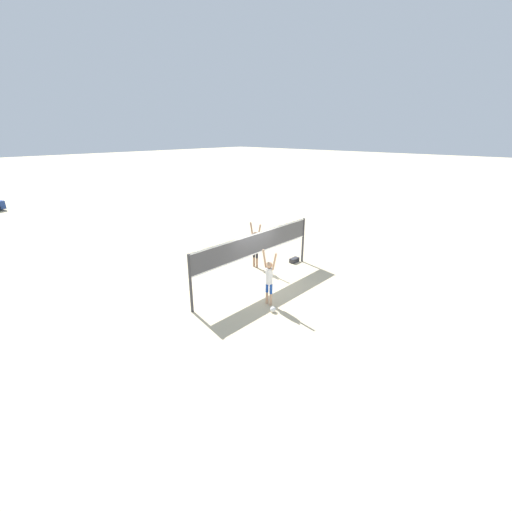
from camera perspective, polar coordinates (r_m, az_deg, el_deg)
ground_plane at (r=15.43m, az=0.00°, el=-4.44°), size 200.00×200.00×0.00m
volleyball_net at (r=14.82m, az=0.00°, el=1.44°), size 7.25×0.11×2.31m
player_spiker at (r=13.11m, az=2.21°, el=-3.50°), size 0.28×0.71×2.21m
player_blocker at (r=16.74m, az=-0.10°, el=1.96°), size 0.28×0.72×2.26m
volleyball at (r=13.02m, az=2.84°, el=-8.88°), size 0.21×0.21×0.21m
gear_bag at (r=17.86m, az=6.40°, el=-0.67°), size 0.54×0.27×0.23m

